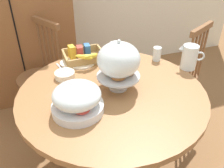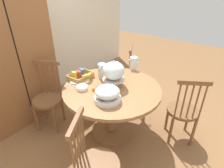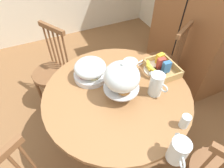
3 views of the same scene
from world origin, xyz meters
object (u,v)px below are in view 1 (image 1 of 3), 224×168
Objects in this scene: dining_table at (112,115)px; drinking_glass at (157,54)px; milk_pitcher at (189,58)px; wooden_armoire at (12,7)px; pastry_stand_with_dome at (119,62)px; china_plate_large at (81,62)px; windsor_chair_facing_door at (41,78)px; windsor_chair_by_cabinet at (178,76)px; fruit_platter_covered at (77,99)px; cereal_bowl at (65,75)px; china_plate_small at (70,63)px; cereal_basket at (83,56)px; orange_juice_pitcher at (117,57)px.

dining_table is 0.62m from drinking_glass.
milk_pitcher reaches higher than dining_table.
drinking_glass is (1.04, -1.07, -0.19)m from wooden_armoire.
wooden_armoire reaches higher than pastry_stand_with_dome.
china_plate_large is at bearing 154.52° from milk_pitcher.
pastry_stand_with_dome is at bearing -60.13° from windsor_chair_facing_door.
windsor_chair_by_cabinet is 1.26m from fruit_platter_covered.
cereal_bowl is at bearing 134.45° from dining_table.
china_plate_small is (-0.09, 0.00, 0.01)m from china_plate_large.
china_plate_large is at bearing 48.03° from cereal_bowl.
windsor_chair_by_cabinet is 1.13m from cereal_bowl.
pastry_stand_with_dome is at bearing -75.55° from cereal_basket.
orange_juice_pitcher reaches higher than dining_table.
orange_juice_pitcher is at bearing -44.46° from windsor_chair_facing_door.
fruit_platter_covered is 2.73× the size of drinking_glass.
cereal_bowl is (-0.00, 0.40, -0.06)m from fruit_platter_covered.
milk_pitcher is 0.60× the size of cereal_basket.
orange_juice_pitcher is at bearing -27.96° from china_plate_small.
windsor_chair_by_cabinet is (0.82, 0.41, -0.08)m from dining_table.
dining_table is 0.92m from windsor_chair_by_cabinet.
windsor_chair_facing_door is at bearing 116.91° from dining_table.
windsor_chair_by_cabinet is 4.87× the size of orange_juice_pitcher.
dining_table is 0.41m from pastry_stand_with_dome.
milk_pitcher is 1.72× the size of drinking_glass.
fruit_platter_covered is at bearing -89.62° from cereal_bowl.
wooden_armoire is 1.29m from orange_juice_pitcher.
china_plate_large is (0.45, -0.91, -0.24)m from wooden_armoire.
pastry_stand_with_dome is 3.13× the size of drinking_glass.
windsor_chair_facing_door reaches higher than milk_pitcher.
wooden_armoire is 6.20× the size of cereal_basket.
orange_juice_pitcher is at bearing 1.57° from cereal_bowl.
china_plate_small reaches higher than dining_table.
pastry_stand_with_dome is at bearing -108.63° from orange_juice_pitcher.
milk_pitcher is 0.91m from china_plate_small.
wooden_armoire is 1.60× the size of dining_table.
cereal_bowl is (-0.26, 0.26, 0.23)m from dining_table.
china_plate_small is at bearing 68.88° from cereal_bowl.
pastry_stand_with_dome reaches higher than china_plate_small.
cereal_bowl is 1.27× the size of drinking_glass.
windsor_chair_by_cabinet is 3.09× the size of cereal_basket.
fruit_platter_covered is 0.40m from cereal_bowl.
china_plate_small is (0.23, -0.37, 0.30)m from windsor_chair_facing_door.
milk_pitcher is at bearing -23.30° from china_plate_small.
windsor_chair_by_cabinet reaches higher than fruit_platter_covered.
windsor_chair_facing_door is at bearing 105.67° from cereal_bowl.
cereal_bowl is at bearing -111.12° from china_plate_small.
fruit_platter_covered is 1.36× the size of china_plate_large.
orange_juice_pitcher is (0.14, 0.28, 0.30)m from dining_table.
drinking_glass is at bearing -15.15° from china_plate_large.
china_plate_large is (-0.03, -0.03, -0.04)m from cereal_basket.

